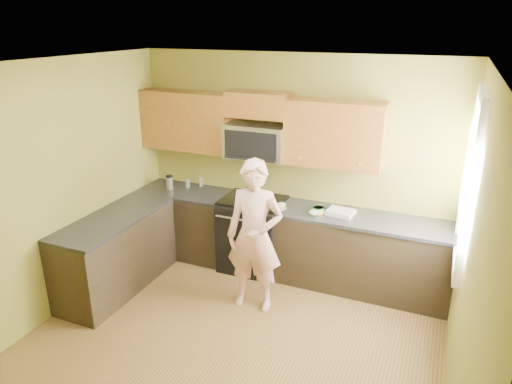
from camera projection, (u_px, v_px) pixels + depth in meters
The scene contains 26 objects.
floor at pixel (223, 353), 4.52m from camera, with size 4.00×4.00×0.00m, color brown.
ceiling at pixel (215, 67), 3.59m from camera, with size 4.00×4.00×0.00m, color white.
wall_back at pixel (293, 165), 5.78m from camera, with size 4.00×4.00×0.00m, color olive.
wall_front at pixel (37, 379), 2.33m from camera, with size 4.00×4.00×0.00m, color olive.
wall_left at pixel (46, 195), 4.78m from camera, with size 4.00×4.00×0.00m, color olive.
wall_right at pixel (468, 272), 3.33m from camera, with size 4.00×4.00×0.00m, color olive.
cabinet_back_run at pixel (283, 241), 5.84m from camera, with size 4.00×0.60×0.88m, color black.
cabinet_left_run at pixel (117, 254), 5.51m from camera, with size 0.60×1.60×0.88m, color black.
countertop_back at pixel (283, 207), 5.67m from camera, with size 4.00×0.62×0.04m, color black.
countertop_left at pixel (113, 218), 5.34m from camera, with size 0.62×1.60×0.04m, color black.
stove at pixel (253, 234), 5.95m from camera, with size 0.76×0.65×0.95m, color black, non-canonical shape.
microwave at pixel (257, 158), 5.72m from camera, with size 0.76×0.40×0.42m, color silver, non-canonical shape.
upper_cab_left at pixel (189, 149), 6.11m from camera, with size 1.22×0.33×0.75m, color #915D21, non-canonical shape.
upper_cab_right at pixel (332, 166), 5.41m from camera, with size 1.12×0.33×0.75m, color #915D21, non-canonical shape.
upper_cab_over_mw at pixel (258, 105), 5.53m from camera, with size 0.76×0.33×0.30m, color #915D21.
window at pixel (470, 181), 4.27m from camera, with size 0.06×1.06×1.66m, color white, non-canonical shape.
woman at pixel (255, 236), 5.01m from camera, with size 0.62×0.41×1.71m, color #FB877D.
frying_pan at pixel (257, 205), 5.61m from camera, with size 0.25×0.44×0.06m, color black, non-canonical shape.
butter_tub at pixel (318, 213), 5.44m from camera, with size 0.13×0.13×0.09m, color #F6FF43, non-canonical shape.
toast_slice at pixel (280, 209), 5.55m from camera, with size 0.11×0.11×0.01m, color #B27F47.
napkin_a at pixel (281, 205), 5.60m from camera, with size 0.11×0.12×0.06m, color silver.
napkin_b at pixel (314, 212), 5.38m from camera, with size 0.12×0.13×0.07m, color silver.
dish_towel at pixel (341, 212), 5.40m from camera, with size 0.30×0.24×0.05m, color white.
travel_mug at pixel (170, 189), 6.20m from camera, with size 0.09×0.09×0.20m, color silver, non-canonical shape.
glass_a at pixel (201, 182), 6.30m from camera, with size 0.07×0.07×0.12m, color silver.
glass_b at pixel (188, 183), 6.26m from camera, with size 0.07×0.07×0.12m, color silver.
Camera 1 is at (1.73, -3.28, 3.04)m, focal length 32.62 mm.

